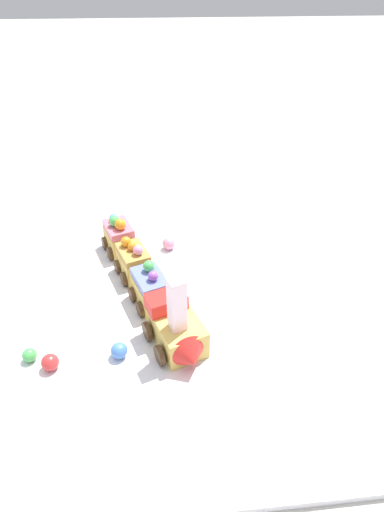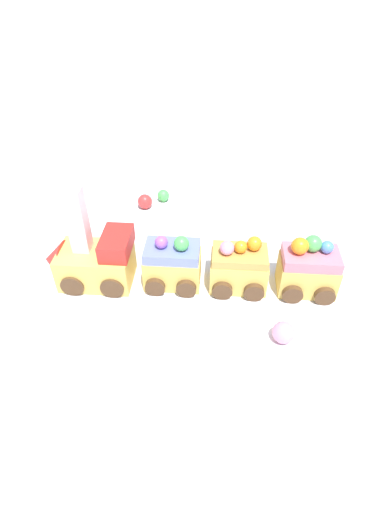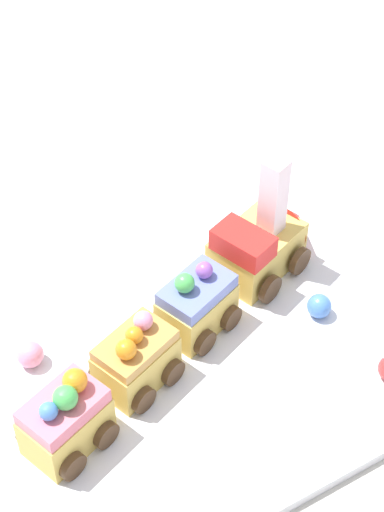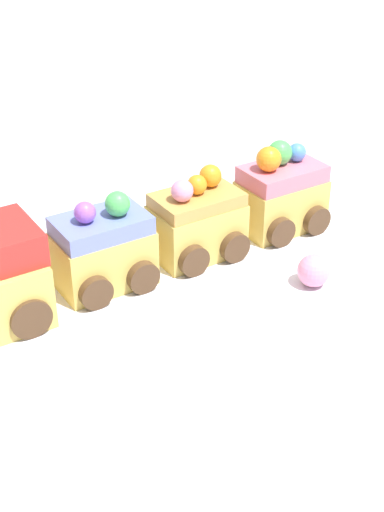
# 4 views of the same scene
# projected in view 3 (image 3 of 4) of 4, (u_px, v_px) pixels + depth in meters

# --- Properties ---
(ground_plane) EXTENTS (10.00, 10.00, 0.00)m
(ground_plane) POSITION_uv_depth(u_px,v_px,m) (149.00, 321.00, 0.84)
(ground_plane) COLOR beige
(display_board) EXTENTS (0.72, 0.48, 0.01)m
(display_board) POSITION_uv_depth(u_px,v_px,m) (149.00, 317.00, 0.84)
(display_board) COLOR white
(display_board) RESTS_ON ground_plane
(cake_train_locomotive) EXTENTS (0.13, 0.10, 0.13)m
(cake_train_locomotive) POSITION_uv_depth(u_px,v_px,m) (264.00, 242.00, 0.85)
(cake_train_locomotive) COLOR #E0BC56
(cake_train_locomotive) RESTS_ON display_board
(cake_car_blueberry) EXTENTS (0.08, 0.08, 0.08)m
(cake_car_blueberry) POSITION_uv_depth(u_px,v_px,m) (197.00, 305.00, 0.80)
(cake_car_blueberry) COLOR #E0BC56
(cake_car_blueberry) RESTS_ON display_board
(cake_car_caramel) EXTENTS (0.08, 0.08, 0.07)m
(cake_car_caramel) POSITION_uv_depth(u_px,v_px,m) (136.00, 360.00, 0.76)
(cake_car_caramel) COLOR #E0BC56
(cake_car_caramel) RESTS_ON display_board
(cake_car_strawberry) EXTENTS (0.08, 0.08, 0.08)m
(cake_car_strawberry) POSITION_uv_depth(u_px,v_px,m) (66.00, 420.00, 0.71)
(cake_car_strawberry) COLOR #E0BC56
(cake_car_strawberry) RESTS_ON display_board
(gumball_pink) EXTENTS (0.03, 0.03, 0.03)m
(gumball_pink) POSITION_uv_depth(u_px,v_px,m) (30.00, 355.00, 0.78)
(gumball_pink) COLOR pink
(gumball_pink) RESTS_ON display_board
(gumball_blue) EXTENTS (0.02, 0.02, 0.02)m
(gumball_blue) POSITION_uv_depth(u_px,v_px,m) (319.00, 306.00, 0.82)
(gumball_blue) COLOR #4C84E0
(gumball_blue) RESTS_ON display_board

